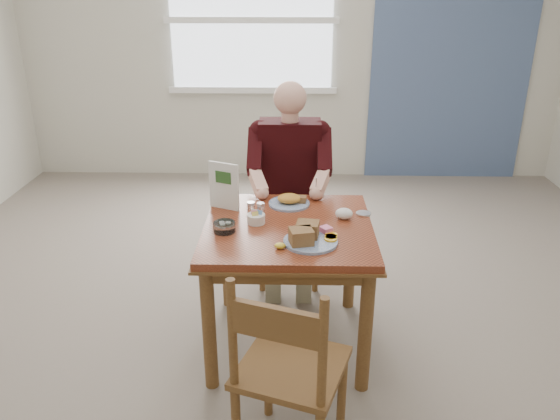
{
  "coord_description": "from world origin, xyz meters",
  "views": [
    {
      "loc": [
        0.02,
        -2.66,
        1.96
      ],
      "look_at": [
        -0.04,
        0.0,
        0.84
      ],
      "focal_mm": 35.0,
      "sensor_mm": 36.0,
      "label": 1
    }
  ],
  "objects_px": {
    "chair_near": "(288,372)",
    "chair_far": "(289,213)",
    "table": "(288,244)",
    "near_plate": "(308,236)",
    "far_plate": "(290,201)",
    "diner": "(290,172)"
  },
  "relations": [
    {
      "from": "diner",
      "to": "near_plate",
      "type": "relative_size",
      "value": 4.64
    },
    {
      "from": "chair_near",
      "to": "near_plate",
      "type": "xyz_separation_m",
      "value": [
        0.09,
        0.65,
        0.31
      ]
    },
    {
      "from": "chair_far",
      "to": "near_plate",
      "type": "relative_size",
      "value": 3.18
    },
    {
      "from": "far_plate",
      "to": "table",
      "type": "bearing_deg",
      "value": -91.44
    },
    {
      "from": "chair_near",
      "to": "chair_far",
      "type": "bearing_deg",
      "value": 90.34
    },
    {
      "from": "table",
      "to": "near_plate",
      "type": "distance_m",
      "value": 0.27
    },
    {
      "from": "table",
      "to": "near_plate",
      "type": "bearing_deg",
      "value": -63.73
    },
    {
      "from": "table",
      "to": "far_plate",
      "type": "distance_m",
      "value": 0.32
    },
    {
      "from": "chair_far",
      "to": "near_plate",
      "type": "distance_m",
      "value": 1.05
    },
    {
      "from": "table",
      "to": "far_plate",
      "type": "height_order",
      "value": "far_plate"
    },
    {
      "from": "table",
      "to": "near_plate",
      "type": "relative_size",
      "value": 3.08
    },
    {
      "from": "near_plate",
      "to": "far_plate",
      "type": "height_order",
      "value": "near_plate"
    },
    {
      "from": "chair_far",
      "to": "far_plate",
      "type": "xyz_separation_m",
      "value": [
        0.01,
        -0.51,
        0.3
      ]
    },
    {
      "from": "chair_near",
      "to": "far_plate",
      "type": "xyz_separation_m",
      "value": [
        -0.0,
        1.15,
        0.3
      ]
    },
    {
      "from": "chair_far",
      "to": "far_plate",
      "type": "relative_size",
      "value": 3.56
    },
    {
      "from": "table",
      "to": "far_plate",
      "type": "xyz_separation_m",
      "value": [
        0.01,
        0.29,
        0.14
      ]
    },
    {
      "from": "table",
      "to": "chair_far",
      "type": "relative_size",
      "value": 0.97
    },
    {
      "from": "chair_far",
      "to": "chair_near",
      "type": "relative_size",
      "value": 1.0
    },
    {
      "from": "table",
      "to": "chair_near",
      "type": "height_order",
      "value": "chair_near"
    },
    {
      "from": "chair_near",
      "to": "far_plate",
      "type": "height_order",
      "value": "chair_near"
    },
    {
      "from": "near_plate",
      "to": "far_plate",
      "type": "bearing_deg",
      "value": 100.82
    },
    {
      "from": "diner",
      "to": "near_plate",
      "type": "distance_m",
      "value": 0.92
    }
  ]
}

